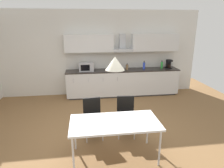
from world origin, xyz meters
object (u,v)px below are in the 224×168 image
at_px(bottle_green, 162,65).
at_px(microwave, 86,67).
at_px(bottle_yellow, 117,67).
at_px(chair_far_left, 93,114).
at_px(coffee_maker, 169,64).
at_px(bottle_blue, 144,66).
at_px(chair_far_right, 126,112).
at_px(bottle_brown, 127,67).
at_px(dining_table, 115,124).
at_px(pendant_lamp, 115,63).

bearing_deg(bottle_green, microwave, -179.21).
bearing_deg(bottle_yellow, chair_far_left, -110.71).
bearing_deg(bottle_yellow, coffee_maker, 0.35).
bearing_deg(bottle_yellow, bottle_blue, -1.79).
bearing_deg(chair_far_right, bottle_yellow, 84.78).
bearing_deg(coffee_maker, chair_far_right, -128.63).
distance_m(bottle_brown, chair_far_left, 2.88).
xyz_separation_m(dining_table, chair_far_right, (0.37, 0.78, -0.15)).
bearing_deg(chair_far_right, coffee_maker, 51.37).
bearing_deg(bottle_green, chair_far_right, -124.95).
distance_m(bottle_yellow, chair_far_right, 2.61).
xyz_separation_m(bottle_green, chair_far_right, (-1.80, -2.57, -0.48)).
relative_size(bottle_blue, bottle_green, 1.04).
relative_size(bottle_brown, chair_far_left, 0.24).
distance_m(bottle_green, dining_table, 4.01).
xyz_separation_m(microwave, bottle_blue, (1.95, -0.01, -0.02)).
relative_size(dining_table, pendant_lamp, 4.98).
distance_m(bottle_brown, bottle_green, 1.24).
height_order(coffee_maker, bottle_blue, coffee_maker).
bearing_deg(microwave, bottle_yellow, 0.84).
bearing_deg(chair_far_left, bottle_blue, 53.34).
relative_size(microwave, chair_far_left, 0.55).
height_order(dining_table, chair_far_right, chair_far_right).
xyz_separation_m(microwave, bottle_yellow, (1.04, 0.02, -0.04)).
distance_m(dining_table, chair_far_left, 0.88).
bearing_deg(chair_far_right, bottle_blue, 65.58).
relative_size(microwave, dining_table, 0.30).
height_order(bottle_blue, bottle_green, bottle_blue).
height_order(bottle_green, pendant_lamp, pendant_lamp).
height_order(bottle_yellow, chair_far_left, bottle_yellow).
xyz_separation_m(bottle_brown, dining_table, (-0.92, -3.32, -0.31)).
relative_size(bottle_blue, dining_table, 0.18).
bearing_deg(dining_table, bottle_green, 57.18).
bearing_deg(pendant_lamp, chair_far_left, 115.04).
height_order(coffee_maker, chair_far_right, coffee_maker).
distance_m(microwave, bottle_yellow, 1.04).
distance_m(dining_table, chair_far_right, 0.88).
distance_m(microwave, bottle_blue, 1.95).
height_order(bottle_blue, dining_table, bottle_blue).
height_order(microwave, bottle_brown, microwave).
xyz_separation_m(bottle_yellow, bottle_green, (1.57, 0.02, 0.01)).
xyz_separation_m(coffee_maker, pendant_lamp, (-2.42, -3.35, 0.73)).
height_order(bottle_brown, chair_far_left, bottle_brown).
relative_size(bottle_brown, bottle_green, 0.79).
bearing_deg(pendant_lamp, bottle_green, 57.18).
xyz_separation_m(coffee_maker, bottle_yellow, (-1.82, -0.01, -0.04)).
distance_m(bottle_brown, bottle_blue, 0.59).
distance_m(bottle_brown, chair_far_right, 2.63).
bearing_deg(pendant_lamp, microwave, 97.58).
bearing_deg(bottle_green, chair_far_left, -134.52).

